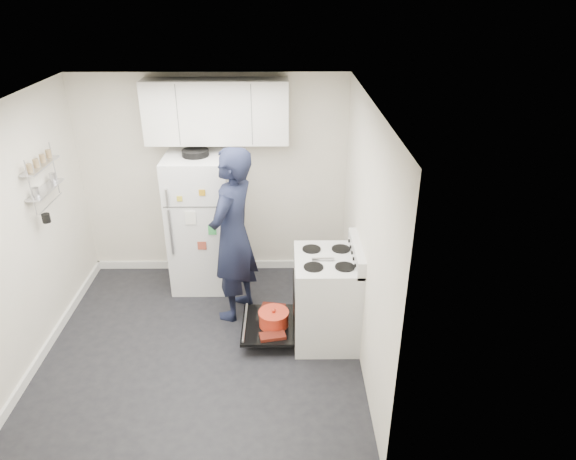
{
  "coord_description": "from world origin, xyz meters",
  "views": [
    {
      "loc": [
        0.84,
        -4.26,
        3.45
      ],
      "look_at": [
        0.89,
        0.58,
        1.05
      ],
      "focal_mm": 32.0,
      "sensor_mm": 36.0,
      "label": 1
    }
  ],
  "objects_px": {
    "electric_range": "(325,299)",
    "open_oven_door": "(271,321)",
    "refrigerator": "(201,222)",
    "person": "(233,235)"
  },
  "relations": [
    {
      "from": "open_oven_door",
      "to": "refrigerator",
      "type": "distance_m",
      "value": 1.53
    },
    {
      "from": "electric_range",
      "to": "refrigerator",
      "type": "height_order",
      "value": "refrigerator"
    },
    {
      "from": "electric_range",
      "to": "open_oven_door",
      "type": "xyz_separation_m",
      "value": [
        -0.56,
        -0.01,
        -0.27
      ]
    },
    {
      "from": "electric_range",
      "to": "open_oven_door",
      "type": "bearing_deg",
      "value": -178.99
    },
    {
      "from": "electric_range",
      "to": "person",
      "type": "xyz_separation_m",
      "value": [
        -0.96,
        0.46,
        0.51
      ]
    },
    {
      "from": "open_oven_door",
      "to": "refrigerator",
      "type": "height_order",
      "value": "refrigerator"
    },
    {
      "from": "electric_range",
      "to": "open_oven_door",
      "type": "distance_m",
      "value": 0.62
    },
    {
      "from": "open_oven_door",
      "to": "electric_range",
      "type": "bearing_deg",
      "value": 1.01
    },
    {
      "from": "electric_range",
      "to": "open_oven_door",
      "type": "height_order",
      "value": "electric_range"
    },
    {
      "from": "open_oven_door",
      "to": "person",
      "type": "relative_size",
      "value": 0.36
    }
  ]
}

